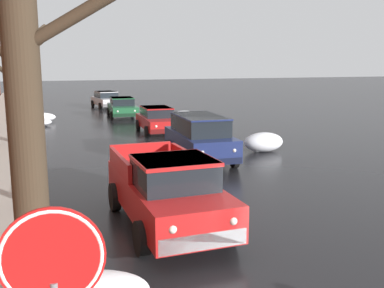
# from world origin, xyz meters

# --- Properties ---
(snow_bank_near_corner_left) EXTENTS (1.80, 1.44, 0.46)m
(snow_bank_near_corner_left) POSITION_xyz_m (-4.16, 25.88, 0.23)
(snow_bank_near_corner_left) COLOR white
(snow_bank_near_corner_left) RESTS_ON ground
(snow_bank_mid_block_left) EXTENTS (2.64, 0.93, 0.69)m
(snow_bank_mid_block_left) POSITION_xyz_m (-4.22, 27.46, 0.34)
(snow_bank_mid_block_left) COLOR white
(snow_bank_mid_block_left) RESTS_ON ground
(snow_bank_near_corner_right) EXTENTS (2.17, 1.02, 0.81)m
(snow_bank_near_corner_right) POSITION_xyz_m (4.68, 23.96, 0.39)
(snow_bank_near_corner_right) COLOR white
(snow_bank_near_corner_right) RESTS_ON ground
(snow_bank_far_right_pile) EXTENTS (1.80, 1.13, 0.84)m
(snow_bank_far_right_pile) POSITION_xyz_m (4.83, 14.14, 0.41)
(snow_bank_far_right_pile) COLOR white
(snow_bank_far_right_pile) RESTS_ON ground
(bare_tree_at_the_corner) EXTENTS (3.93, 2.50, 8.32)m
(bare_tree_at_the_corner) POSITION_xyz_m (-4.65, 2.82, 3.94)
(bare_tree_at_the_corner) COLOR #382B1E
(bare_tree_at_the_corner) RESTS_ON ground
(bare_tree_second_along_sidewalk) EXTENTS (2.34, 3.21, 6.00)m
(bare_tree_second_along_sidewalk) POSITION_xyz_m (-4.70, 9.56, 3.08)
(bare_tree_second_along_sidewalk) COLOR #382B1E
(bare_tree_second_along_sidewalk) RESTS_ON ground
(bare_tree_mid_block) EXTENTS (2.91, 2.88, 7.08)m
(bare_tree_mid_block) POSITION_xyz_m (-4.65, 18.80, 3.71)
(bare_tree_mid_block) COLOR #423323
(bare_tree_mid_block) RESTS_ON ground
(pickup_truck_red_approaching_near_lane) EXTENTS (2.13, 4.94, 1.76)m
(pickup_truck_red_approaching_near_lane) POSITION_xyz_m (-1.73, 7.18, 0.88)
(pickup_truck_red_approaching_near_lane) COLOR red
(pickup_truck_red_approaching_near_lane) RESTS_ON ground
(suv_darkblue_parked_kerbside_close) EXTENTS (2.24, 4.42, 1.82)m
(suv_darkblue_parked_kerbside_close) POSITION_xyz_m (1.53, 13.28, 0.99)
(suv_darkblue_parked_kerbside_close) COLOR navy
(suv_darkblue_parked_kerbside_close) RESTS_ON ground
(sedan_red_parked_kerbside_mid) EXTENTS (2.10, 4.46, 1.42)m
(sedan_red_parked_kerbside_mid) POSITION_xyz_m (2.01, 20.80, 0.75)
(sedan_red_parked_kerbside_mid) COLOR red
(sedan_red_parked_kerbside_mid) RESTS_ON ground
(sedan_green_parked_far_down_block) EXTENTS (2.23, 4.39, 1.42)m
(sedan_green_parked_far_down_block) POSITION_xyz_m (1.64, 28.32, 0.75)
(sedan_green_parked_far_down_block) COLOR #1E5633
(sedan_green_parked_far_down_block) RESTS_ON ground
(sedan_silver_queued_behind_truck) EXTENTS (2.28, 4.45, 1.42)m
(sedan_silver_queued_behind_truck) POSITION_xyz_m (1.77, 35.53, 0.75)
(sedan_silver_queued_behind_truck) COLOR #B7B7BC
(sedan_silver_queued_behind_truck) RESTS_ON ground
(fire_hydrant) EXTENTS (0.42, 0.22, 0.71)m
(fire_hydrant) POSITION_xyz_m (-4.18, 5.93, 0.36)
(fire_hydrant) COLOR red
(fire_hydrant) RESTS_ON ground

